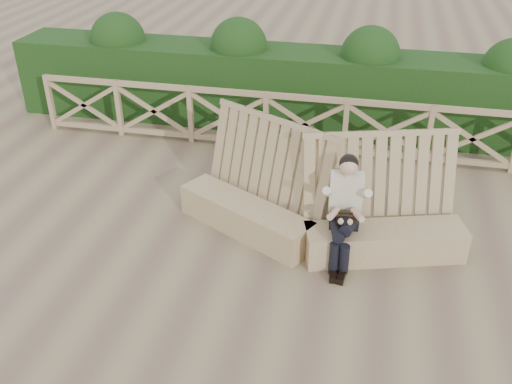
# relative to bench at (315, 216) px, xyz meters

# --- Properties ---
(ground) EXTENTS (60.00, 60.00, 0.00)m
(ground) POSITION_rel_bench_xyz_m (-0.54, -0.78, -0.40)
(ground) COLOR brown
(ground) RESTS_ON ground
(bench) EXTENTS (4.09, 1.69, 1.59)m
(bench) POSITION_rel_bench_xyz_m (0.00, 0.00, 0.00)
(bench) COLOR #8D7150
(bench) RESTS_ON ground
(woman) EXTENTS (0.45, 0.93, 1.48)m
(woman) POSITION_rel_bench_xyz_m (0.41, -0.31, 0.39)
(woman) COLOR black
(woman) RESTS_ON ground
(guardrail) EXTENTS (10.10, 0.09, 1.10)m
(guardrail) POSITION_rel_bench_xyz_m (-0.54, 2.72, 0.15)
(guardrail) COLOR #8A7050
(guardrail) RESTS_ON ground
(hedge) EXTENTS (12.00, 1.20, 1.50)m
(hedge) POSITION_rel_bench_xyz_m (-0.54, 3.92, 0.35)
(hedge) COLOR black
(hedge) RESTS_ON ground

